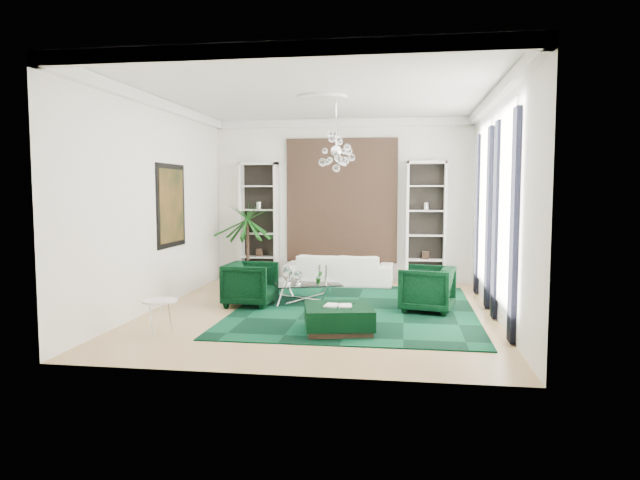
% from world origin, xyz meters
% --- Properties ---
extents(floor, '(6.00, 7.00, 0.02)m').
position_xyz_m(floor, '(0.00, 0.00, -0.01)').
color(floor, tan).
rests_on(floor, ground).
extents(ceiling, '(6.00, 7.00, 0.02)m').
position_xyz_m(ceiling, '(0.00, 0.00, 3.81)').
color(ceiling, white).
rests_on(ceiling, ground).
extents(wall_back, '(6.00, 0.02, 3.80)m').
position_xyz_m(wall_back, '(0.00, 3.51, 1.90)').
color(wall_back, white).
rests_on(wall_back, ground).
extents(wall_front, '(6.00, 0.02, 3.80)m').
position_xyz_m(wall_front, '(0.00, -3.51, 1.90)').
color(wall_front, white).
rests_on(wall_front, ground).
extents(wall_left, '(0.02, 7.00, 3.80)m').
position_xyz_m(wall_left, '(-3.01, 0.00, 1.90)').
color(wall_left, white).
rests_on(wall_left, ground).
extents(wall_right, '(0.02, 7.00, 3.80)m').
position_xyz_m(wall_right, '(3.01, 0.00, 1.90)').
color(wall_right, white).
rests_on(wall_right, ground).
extents(crown_molding, '(6.00, 7.00, 0.18)m').
position_xyz_m(crown_molding, '(0.00, 0.00, 3.70)').
color(crown_molding, white).
rests_on(crown_molding, ceiling).
extents(ceiling_medallion, '(0.90, 0.90, 0.05)m').
position_xyz_m(ceiling_medallion, '(0.00, 0.30, 3.77)').
color(ceiling_medallion, white).
rests_on(ceiling_medallion, ceiling).
extents(tapestry, '(2.50, 0.06, 2.80)m').
position_xyz_m(tapestry, '(0.00, 3.46, 1.90)').
color(tapestry, black).
rests_on(tapestry, wall_back).
extents(shelving_left, '(0.90, 0.38, 2.80)m').
position_xyz_m(shelving_left, '(-1.95, 3.31, 1.40)').
color(shelving_left, white).
rests_on(shelving_left, floor).
extents(shelving_right, '(0.90, 0.38, 2.80)m').
position_xyz_m(shelving_right, '(1.95, 3.31, 1.40)').
color(shelving_right, white).
rests_on(shelving_right, floor).
extents(painting, '(0.04, 1.30, 1.60)m').
position_xyz_m(painting, '(-2.97, 0.60, 1.85)').
color(painting, black).
rests_on(painting, wall_left).
extents(window_near, '(0.03, 1.10, 2.90)m').
position_xyz_m(window_near, '(2.99, -0.90, 1.90)').
color(window_near, white).
rests_on(window_near, wall_right).
extents(curtain_near_a, '(0.07, 0.30, 3.25)m').
position_xyz_m(curtain_near_a, '(2.96, -1.68, 1.65)').
color(curtain_near_a, black).
rests_on(curtain_near_a, floor).
extents(curtain_near_b, '(0.07, 0.30, 3.25)m').
position_xyz_m(curtain_near_b, '(2.96, -0.12, 1.65)').
color(curtain_near_b, black).
rests_on(curtain_near_b, floor).
extents(window_far, '(0.03, 1.10, 2.90)m').
position_xyz_m(window_far, '(2.99, 1.50, 1.90)').
color(window_far, white).
rests_on(window_far, wall_right).
extents(curtain_far_a, '(0.07, 0.30, 3.25)m').
position_xyz_m(curtain_far_a, '(2.96, 0.72, 1.65)').
color(curtain_far_a, black).
rests_on(curtain_far_a, floor).
extents(curtain_far_b, '(0.07, 0.30, 3.25)m').
position_xyz_m(curtain_far_b, '(2.96, 2.28, 1.65)').
color(curtain_far_b, black).
rests_on(curtain_far_b, floor).
extents(rug, '(4.20, 5.00, 0.02)m').
position_xyz_m(rug, '(0.60, 0.30, 0.01)').
color(rug, black).
rests_on(rug, floor).
extents(sofa, '(2.41, 0.98, 0.70)m').
position_xyz_m(sofa, '(0.02, 2.93, 0.35)').
color(sofa, white).
rests_on(sofa, floor).
extents(armchair_left, '(0.93, 0.91, 0.81)m').
position_xyz_m(armchair_left, '(-1.36, 0.34, 0.41)').
color(armchair_left, black).
rests_on(armchair_left, floor).
extents(armchair_right, '(1.07, 1.05, 0.81)m').
position_xyz_m(armchair_right, '(1.87, 0.28, 0.41)').
color(armchair_right, black).
rests_on(armchair_right, floor).
extents(coffee_table, '(1.54, 1.54, 0.41)m').
position_xyz_m(coffee_table, '(-0.40, 0.78, 0.21)').
color(coffee_table, white).
rests_on(coffee_table, floor).
extents(ottoman_side, '(0.98, 0.98, 0.40)m').
position_xyz_m(ottoman_side, '(-1.78, 1.67, 0.20)').
color(ottoman_side, black).
rests_on(ottoman_side, floor).
extents(ottoman_front, '(1.18, 1.18, 0.40)m').
position_xyz_m(ottoman_front, '(0.49, -1.38, 0.20)').
color(ottoman_front, black).
rests_on(ottoman_front, floor).
extents(book, '(0.42, 0.28, 0.03)m').
position_xyz_m(book, '(0.49, -1.38, 0.42)').
color(book, white).
rests_on(book, ottoman_front).
extents(side_table, '(0.59, 0.59, 0.50)m').
position_xyz_m(side_table, '(-2.14, -1.87, 0.25)').
color(side_table, white).
rests_on(side_table, floor).
extents(palm, '(1.82, 1.82, 2.40)m').
position_xyz_m(palm, '(-2.13, 2.93, 1.20)').
color(palm, '#134B14').
rests_on(palm, floor).
extents(chandelier, '(0.96, 0.96, 0.72)m').
position_xyz_m(chandelier, '(0.22, 0.52, 2.85)').
color(chandelier, white).
rests_on(chandelier, ceiling).
extents(table_plant, '(0.16, 0.14, 0.24)m').
position_xyz_m(table_plant, '(-0.10, 0.53, 0.53)').
color(table_plant, '#134B14').
rests_on(table_plant, coffee_table).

